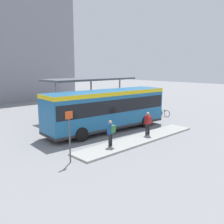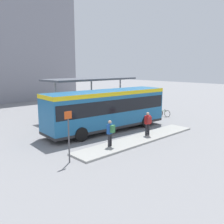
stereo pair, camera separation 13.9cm
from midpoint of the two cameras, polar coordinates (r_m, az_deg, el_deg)
The scene contains 13 objects.
ground_plane at distance 20.18m, azimuth -1.27°, elevation -4.25°, with size 120.00×120.00×0.00m, color gray.
curb_island at distance 17.70m, azimuth 6.09°, elevation -6.22°, with size 10.70×1.80×0.12m.
city_bus at distance 19.80m, azimuth -1.27°, elevation 1.04°, with size 10.58×3.25×3.23m.
pedestrian_waiting at distance 15.66m, azimuth -0.50°, elevation -4.49°, with size 0.45×0.50×1.67m.
pedestrian_companion at distance 18.34m, azimuth 8.03°, elevation -2.30°, with size 0.50×0.53×1.71m.
bicycle_green at distance 26.30m, azimuth 11.43°, elevation -0.20°, with size 0.48×1.66×0.71m.
bicycle_orange at distance 26.65m, azimuth 10.06°, elevation -0.05°, with size 0.48×1.57×0.68m.
bicycle_red at distance 27.11m, azimuth 8.90°, elevation 0.25°, with size 0.48×1.76×0.76m.
bicycle_blue at distance 27.49m, azimuth 7.60°, elevation 0.39°, with size 0.48×1.67×0.73m.
station_shelter at distance 25.11m, azimuth -5.00°, elevation 7.28°, with size 9.63×3.26×3.94m.
potted_planter_near_shelter at distance 24.24m, azimuth 2.10°, elevation -0.08°, with size 0.83×0.83×1.33m.
potted_planter_far_side at distance 23.20m, azimuth -2.17°, elevation -0.78°, with size 0.76×0.76×1.16m.
platform_sign at distance 13.41m, azimuth -9.96°, elevation -5.09°, with size 0.44×0.08×2.80m.
Camera 1 is at (-13.20, -14.39, 5.11)m, focal length 40.00 mm.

